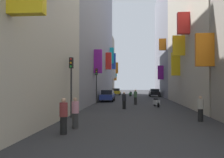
{
  "coord_description": "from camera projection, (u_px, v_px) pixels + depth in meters",
  "views": [
    {
      "loc": [
        -0.36,
        -3.97,
        2.33
      ],
      "look_at": [
        -2.95,
        27.61,
        2.95
      ],
      "focal_mm": 41.43,
      "sensor_mm": 36.0,
      "label": 1
    }
  ],
  "objects": [
    {
      "name": "building_left_mid_a",
      "position": [
        84.0,
        30.0,
        40.14
      ],
      "size": [
        7.18,
        35.08,
        21.37
      ],
      "color": "gray",
      "rests_on": "ground"
    },
    {
      "name": "traffic_light_near_corner",
      "position": [
        71.0,
        77.0,
        17.82
      ],
      "size": [
        0.26,
        0.34,
        4.17
      ],
      "color": "#2D2D2D",
      "rests_on": "ground"
    },
    {
      "name": "building_right_mid_c",
      "position": [
        175.0,
        42.0,
        51.43
      ],
      "size": [
        7.13,
        23.67,
        21.49
      ],
      "color": "gray",
      "rests_on": "ground"
    },
    {
      "name": "pedestrian_crossing",
      "position": [
        200.0,
        109.0,
        16.05
      ],
      "size": [
        0.48,
        0.48,
        1.62
      ],
      "color": "black",
      "rests_on": "ground"
    },
    {
      "name": "traffic_light_far_corner",
      "position": [
        96.0,
        80.0,
        29.82
      ],
      "size": [
        0.26,
        0.34,
        4.14
      ],
      "color": "#2D2D2D",
      "rests_on": "ground"
    },
    {
      "name": "scooter_green",
      "position": [
        131.0,
        94.0,
        50.08
      ],
      "size": [
        0.59,
        1.94,
        1.13
      ],
      "color": "#287F3D",
      "rests_on": "ground"
    },
    {
      "name": "scooter_white",
      "position": [
        156.0,
        102.0,
        26.4
      ],
      "size": [
        0.64,
        1.75,
        1.13
      ],
      "color": "silver",
      "rests_on": "ground"
    },
    {
      "name": "pedestrian_near_left",
      "position": [
        75.0,
        113.0,
        13.62
      ],
      "size": [
        0.48,
        0.48,
        1.63
      ],
      "color": "#343434",
      "rests_on": "ground"
    },
    {
      "name": "pedestrian_near_right",
      "position": [
        135.0,
        97.0,
        29.13
      ],
      "size": [
        0.54,
        0.54,
        1.71
      ],
      "color": "#272727",
      "rests_on": "ground"
    },
    {
      "name": "building_left_mid_c",
      "position": [
        101.0,
        66.0,
        61.44
      ],
      "size": [
        7.17,
        6.05,
        13.25
      ],
      "color": "gray",
      "rests_on": "ground"
    },
    {
      "name": "building_right_mid_b",
      "position": [
        208.0,
        28.0,
        28.85
      ],
      "size": [
        7.25,
        21.58,
        17.19
      ],
      "color": "#BCB29E",
      "rests_on": "ground"
    },
    {
      "name": "scooter_blue",
      "position": [
        113.0,
        95.0,
        45.09
      ],
      "size": [
        0.72,
        1.73,
        1.13
      ],
      "color": "#2D4CAD",
      "rests_on": "ground"
    },
    {
      "name": "parked_car_blue",
      "position": [
        107.0,
        95.0,
        34.67
      ],
      "size": [
        1.83,
        4.28,
        1.53
      ],
      "color": "navy",
      "rests_on": "ground"
    },
    {
      "name": "ground_plane",
      "position": [
        136.0,
        102.0,
        33.78
      ],
      "size": [
        140.0,
        140.0,
        0.0
      ],
      "primitive_type": "plane",
      "color": "#2D2D30"
    },
    {
      "name": "pedestrian_mid_street",
      "position": [
        124.0,
        101.0,
        24.09
      ],
      "size": [
        0.42,
        0.42,
        1.58
      ],
      "color": "black",
      "rests_on": "ground"
    },
    {
      "name": "parked_car_black",
      "position": [
        154.0,
        92.0,
        48.3
      ],
      "size": [
        1.96,
        4.26,
        1.44
      ],
      "color": "black",
      "rests_on": "ground"
    },
    {
      "name": "pedestrian_far_away",
      "position": [
        64.0,
        116.0,
        11.96
      ],
      "size": [
        0.51,
        0.51,
        1.69
      ],
      "color": "black",
      "rests_on": "ground"
    },
    {
      "name": "parked_car_yellow",
      "position": [
        116.0,
        91.0,
        55.08
      ],
      "size": [
        1.85,
        4.49,
        1.41
      ],
      "color": "gold",
      "rests_on": "ground"
    }
  ]
}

